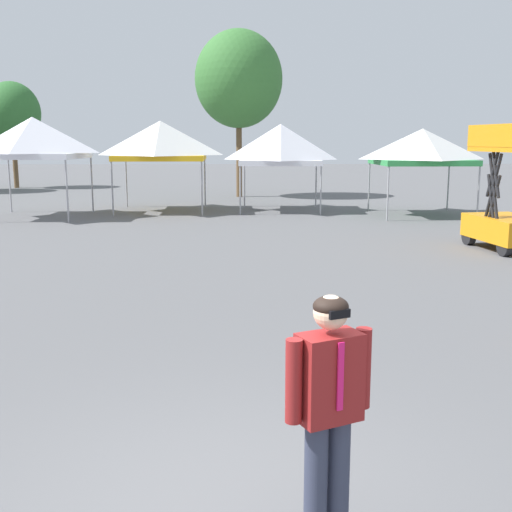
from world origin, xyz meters
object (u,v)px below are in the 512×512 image
at_px(canopy_tent_left_of_center, 161,141).
at_px(scissor_lift, 509,210).
at_px(tree_behind_tents_left, 239,79).
at_px(canopy_tent_behind_right, 281,144).
at_px(tree_behind_tents_center, 12,113).
at_px(person_foreground, 329,404).
at_px(canopy_tent_behind_center, 422,147).
at_px(canopy_tent_far_right, 33,138).

distance_m(canopy_tent_left_of_center, scissor_lift, 13.63).
xyz_separation_m(canopy_tent_left_of_center, tree_behind_tents_left, (3.07, 6.31, 2.90)).
bearing_deg(canopy_tent_behind_right, tree_behind_tents_center, 139.48).
bearing_deg(tree_behind_tents_left, tree_behind_tents_center, 154.19).
height_order(person_foreground, tree_behind_tents_left, tree_behind_tents_left).
xyz_separation_m(canopy_tent_behind_center, tree_behind_tents_left, (-6.70, 8.06, 3.12)).
xyz_separation_m(canopy_tent_left_of_center, canopy_tent_behind_center, (9.77, -1.76, -0.22)).
xyz_separation_m(canopy_tent_behind_right, tree_behind_tents_center, (-14.74, 12.60, 1.70)).
bearing_deg(canopy_tent_behind_right, tree_behind_tents_left, 104.48).
height_order(canopy_tent_far_right, canopy_tent_left_of_center, canopy_tent_far_right).
height_order(scissor_lift, tree_behind_tents_center, tree_behind_tents_center).
height_order(canopy_tent_behind_center, person_foreground, canopy_tent_behind_center).
bearing_deg(scissor_lift, person_foreground, -118.27).
bearing_deg(tree_behind_tents_center, canopy_tent_behind_right, -40.52).
height_order(canopy_tent_far_right, canopy_tent_behind_center, canopy_tent_far_right).
height_order(canopy_tent_behind_right, tree_behind_tents_center, tree_behind_tents_center).
bearing_deg(canopy_tent_far_right, scissor_lift, -27.32).
xyz_separation_m(person_foreground, tree_behind_tents_left, (-0.51, 27.27, 4.62)).
bearing_deg(tree_behind_tents_center, canopy_tent_behind_center, -36.02).
relative_size(canopy_tent_far_right, canopy_tent_behind_right, 1.06).
relative_size(canopy_tent_far_right, tree_behind_tents_left, 0.45).
bearing_deg(scissor_lift, canopy_tent_behind_right, 119.34).
relative_size(canopy_tent_behind_center, tree_behind_tents_center, 0.54).
xyz_separation_m(person_foreground, tree_behind_tents_center, (-13.63, 33.62, 3.27)).
xyz_separation_m(canopy_tent_far_right, canopy_tent_behind_right, (9.00, 1.93, -0.25)).
bearing_deg(canopy_tent_behind_center, person_foreground, -107.86).
relative_size(scissor_lift, tree_behind_tents_center, 0.52).
relative_size(canopy_tent_left_of_center, canopy_tent_behind_center, 1.05).
bearing_deg(canopy_tent_behind_center, tree_behind_tents_center, 143.98).
relative_size(canopy_tent_behind_center, tree_behind_tents_left, 0.42).
xyz_separation_m(canopy_tent_behind_right, scissor_lift, (5.21, -9.27, -1.59)).
bearing_deg(canopy_tent_left_of_center, tree_behind_tents_center, 128.47).
height_order(canopy_tent_left_of_center, tree_behind_tents_center, tree_behind_tents_center).
relative_size(scissor_lift, tree_behind_tents_left, 0.39).
distance_m(canopy_tent_far_right, tree_behind_tents_left, 11.37).
bearing_deg(canopy_tent_behind_center, canopy_tent_left_of_center, 169.80).
relative_size(canopy_tent_behind_right, canopy_tent_behind_center, 1.02).
bearing_deg(canopy_tent_behind_center, canopy_tent_far_right, -179.51).
bearing_deg(canopy_tent_left_of_center, canopy_tent_behind_center, -10.20).
relative_size(canopy_tent_left_of_center, person_foreground, 1.97).
bearing_deg(person_foreground, tree_behind_tents_left, 91.06).
bearing_deg(canopy_tent_far_right, canopy_tent_behind_center, 0.49).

